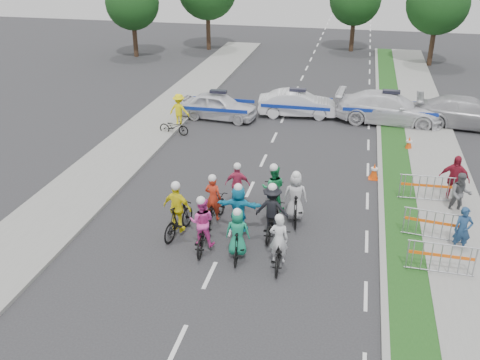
% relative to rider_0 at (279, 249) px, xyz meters
% --- Properties ---
extents(ground, '(90.00, 90.00, 0.00)m').
position_rel_rider_0_xyz_m(ground, '(-1.93, -0.97, -0.61)').
color(ground, '#28282B').
rests_on(ground, ground).
extents(curb_right, '(0.20, 60.00, 0.12)m').
position_rel_rider_0_xyz_m(curb_right, '(3.17, 4.03, -0.55)').
color(curb_right, gray).
rests_on(curb_right, ground).
extents(grass_strip, '(1.20, 60.00, 0.11)m').
position_rel_rider_0_xyz_m(grass_strip, '(3.87, 4.03, -0.56)').
color(grass_strip, '#174014').
rests_on(grass_strip, ground).
extents(sidewalk_right, '(2.40, 60.00, 0.13)m').
position_rel_rider_0_xyz_m(sidewalk_right, '(5.67, 4.03, -0.55)').
color(sidewalk_right, gray).
rests_on(sidewalk_right, ground).
extents(sidewalk_left, '(3.00, 60.00, 0.13)m').
position_rel_rider_0_xyz_m(sidewalk_left, '(-8.43, 4.03, -0.55)').
color(sidewalk_left, gray).
rests_on(sidewalk_left, ground).
extents(rider_0, '(0.75, 1.85, 1.85)m').
position_rel_rider_0_xyz_m(rider_0, '(0.00, 0.00, 0.00)').
color(rider_0, black).
rests_on(rider_0, ground).
extents(rider_1, '(0.80, 1.75, 1.81)m').
position_rel_rider_0_xyz_m(rider_1, '(-1.31, 0.16, 0.09)').
color(rider_1, black).
rests_on(rider_1, ground).
extents(rider_2, '(0.86, 1.94, 1.93)m').
position_rel_rider_0_xyz_m(rider_2, '(-2.54, 0.44, 0.10)').
color(rider_2, black).
rests_on(rider_2, ground).
extents(rider_3, '(1.09, 2.02, 2.05)m').
position_rel_rider_0_xyz_m(rider_3, '(-3.58, 1.07, 0.17)').
color(rider_3, black).
rests_on(rider_3, ground).
extents(rider_4, '(1.13, 1.98, 2.00)m').
position_rel_rider_0_xyz_m(rider_4, '(-0.50, 1.72, 0.16)').
color(rider_4, black).
rests_on(rider_4, ground).
extents(rider_5, '(1.54, 1.85, 1.93)m').
position_rel_rider_0_xyz_m(rider_5, '(-1.61, 1.60, 0.20)').
color(rider_5, black).
rests_on(rider_5, ground).
extents(rider_6, '(0.91, 1.94, 1.91)m').
position_rel_rider_0_xyz_m(rider_6, '(-2.64, 2.15, 0.02)').
color(rider_6, black).
rests_on(rider_6, ground).
extents(rider_7, '(0.91, 1.96, 1.99)m').
position_rel_rider_0_xyz_m(rider_7, '(0.13, 2.87, 0.16)').
color(rider_7, black).
rests_on(rider_7, ground).
extents(rider_8, '(0.93, 2.04, 2.01)m').
position_rel_rider_0_xyz_m(rider_8, '(-0.71, 3.27, 0.13)').
color(rider_8, black).
rests_on(rider_8, ground).
extents(rider_9, '(0.95, 1.79, 1.85)m').
position_rel_rider_0_xyz_m(rider_9, '(-2.06, 3.43, 0.10)').
color(rider_9, black).
rests_on(rider_9, ground).
extents(police_car_0, '(4.36, 2.09, 1.44)m').
position_rel_rider_0_xyz_m(police_car_0, '(-5.38, 13.29, 0.10)').
color(police_car_0, white).
rests_on(police_car_0, ground).
extents(police_car_1, '(4.40, 1.97, 1.40)m').
position_rel_rider_0_xyz_m(police_car_1, '(-1.26, 14.69, 0.09)').
color(police_car_1, white).
rests_on(police_car_1, ground).
extents(police_car_2, '(5.77, 2.70, 1.63)m').
position_rel_rider_0_xyz_m(police_car_2, '(3.66, 14.60, 0.20)').
color(police_car_2, white).
rests_on(police_car_2, ground).
extents(civilian_sedan, '(5.53, 2.63, 1.56)m').
position_rel_rider_0_xyz_m(civilian_sedan, '(7.66, 14.76, 0.17)').
color(civilian_sedan, '#AAAAAE').
rests_on(civilian_sedan, ground).
extents(spectator_0, '(0.60, 0.42, 1.57)m').
position_rel_rider_0_xyz_m(spectator_0, '(5.58, 2.10, 0.17)').
color(spectator_0, navy).
rests_on(spectator_0, ground).
extents(spectator_1, '(0.81, 0.64, 1.62)m').
position_rel_rider_0_xyz_m(spectator_1, '(5.86, 4.68, 0.20)').
color(spectator_1, '#58595D').
rests_on(spectator_1, ground).
extents(spectator_2, '(1.19, 0.68, 1.91)m').
position_rel_rider_0_xyz_m(spectator_2, '(5.74, 5.64, 0.34)').
color(spectator_2, maroon).
rests_on(spectator_2, ground).
extents(marshal_hiviz, '(1.19, 0.79, 1.72)m').
position_rel_rider_0_xyz_m(marshal_hiviz, '(-7.10, 11.71, 0.25)').
color(marshal_hiviz, yellow).
rests_on(marshal_hiviz, ground).
extents(barrier_0, '(2.01, 0.55, 1.12)m').
position_rel_rider_0_xyz_m(barrier_0, '(4.77, 0.52, -0.05)').
color(barrier_0, '#A5A8AD').
rests_on(barrier_0, ground).
extents(barrier_1, '(2.05, 0.76, 1.12)m').
position_rel_rider_0_xyz_m(barrier_1, '(4.77, 2.53, -0.05)').
color(barrier_1, '#A5A8AD').
rests_on(barrier_1, ground).
extents(barrier_2, '(2.02, 0.59, 1.12)m').
position_rel_rider_0_xyz_m(barrier_2, '(4.77, 5.38, -0.05)').
color(barrier_2, '#A5A8AD').
rests_on(barrier_2, ground).
extents(cone_0, '(0.40, 0.40, 0.70)m').
position_rel_rider_0_xyz_m(cone_0, '(2.90, 7.14, -0.27)').
color(cone_0, '#F24C0C').
rests_on(cone_0, ground).
extents(cone_1, '(0.40, 0.40, 0.70)m').
position_rel_rider_0_xyz_m(cone_1, '(4.50, 10.74, -0.27)').
color(cone_1, '#F24C0C').
rests_on(cone_1, ground).
extents(parked_bike, '(1.61, 0.68, 0.82)m').
position_rel_rider_0_xyz_m(parked_bike, '(-6.95, 10.37, -0.20)').
color(parked_bike, black).
rests_on(parked_bike, ground).
extents(tree_0, '(4.20, 4.20, 6.30)m').
position_rel_rider_0_xyz_m(tree_0, '(-15.93, 27.03, 3.57)').
color(tree_0, '#382619').
rests_on(tree_0, ground).
extents(tree_1, '(4.55, 4.55, 6.82)m').
position_rel_rider_0_xyz_m(tree_1, '(7.07, 29.03, 3.92)').
color(tree_1, '#382619').
rests_on(tree_1, ground).
extents(tree_4, '(4.20, 4.20, 6.30)m').
position_rel_rider_0_xyz_m(tree_4, '(1.07, 33.03, 3.57)').
color(tree_4, '#382619').
rests_on(tree_4, ground).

